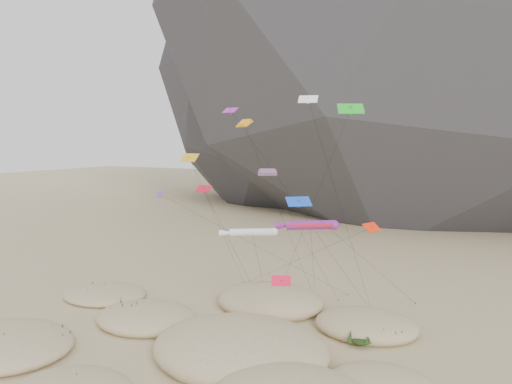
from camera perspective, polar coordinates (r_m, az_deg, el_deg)
ground at (r=49.19m, az=-7.11°, el=-18.74°), size 500.00×500.00×0.00m
dunes at (r=51.58m, az=-4.99°, el=-16.56°), size 48.52×37.12×4.50m
dune_grass at (r=52.23m, az=-7.16°, el=-16.22°), size 44.33×27.80×1.52m
kite_stakes at (r=67.32m, az=6.20°, el=-11.65°), size 23.35×6.62×0.30m
rainbow_tube_kite at (r=54.14m, az=5.98°, el=-3.79°), size 7.33×11.66×12.18m
white_tube_kite at (r=55.98m, az=-0.74°, el=-4.63°), size 6.85×10.03×10.90m
orange_parafoil at (r=61.92m, az=-1.28°, el=7.66°), size 8.88×6.65×23.05m
multi_parafoil at (r=54.07m, az=1.46°, el=2.01°), size 4.55×14.49×17.43m
delta_kites at (r=54.12m, az=1.89°, el=2.45°), size 29.22×22.29×25.60m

